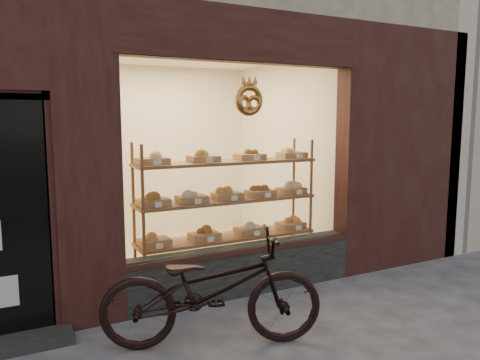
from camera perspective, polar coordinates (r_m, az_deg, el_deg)
display_shelf at (r=5.56m, az=-1.55°, el=-3.81°), size 2.20×0.45×1.70m
bicycle at (r=4.14m, az=-3.44°, el=-13.22°), size 2.02×1.29×1.00m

